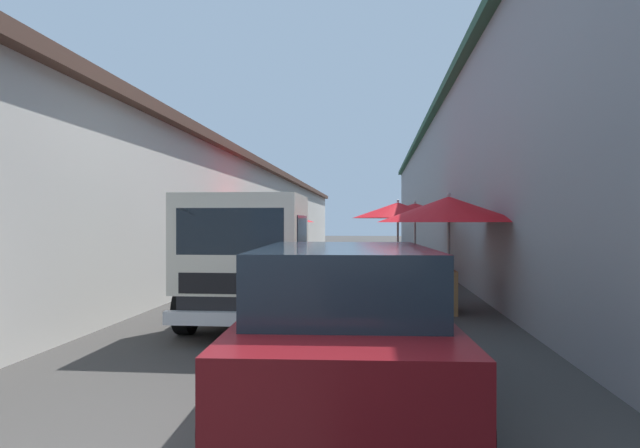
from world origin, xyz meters
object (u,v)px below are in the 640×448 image
object	(u,v)px
fruit_stall_near_left	(448,218)
fruit_stall_mid_lane	(398,219)
vendor_in_shade	(285,252)
plastic_stool	(413,317)
hatchback_car	(344,321)
fruit_stall_far_left	(269,221)
delivery_truck	(254,262)
fruit_stall_far_right	(414,220)
parked_scooter	(292,256)
vendor_by_crates	(274,245)

from	to	relation	value
fruit_stall_near_left	fruit_stall_mid_lane	bearing A→B (deg)	11.94
vendor_in_shade	plastic_stool	bearing A→B (deg)	-148.81
fruit_stall_mid_lane	hatchback_car	size ratio (longest dim) A/B	0.61
fruit_stall_far_left	delivery_truck	size ratio (longest dim) A/B	0.52
fruit_stall_far_right	hatchback_car	world-z (taller)	fruit_stall_far_right
delivery_truck	plastic_stool	xyz separation A→B (m)	(-0.72, -2.50, -0.71)
hatchback_car	delivery_truck	distance (m)	3.62
vendor_in_shade	parked_scooter	xyz separation A→B (m)	(6.34, 0.89, -0.54)
hatchback_car	delivery_truck	xyz separation A→B (m)	(3.21, 1.66, 0.30)
vendor_by_crates	hatchback_car	bearing A→B (deg)	-165.21
fruit_stall_near_left	delivery_truck	distance (m)	3.83
delivery_truck	vendor_by_crates	world-z (taller)	delivery_truck
fruit_stall_far_left	hatchback_car	world-z (taller)	fruit_stall_far_left
fruit_stall_mid_lane	plastic_stool	size ratio (longest dim) A/B	5.57
fruit_stall_near_left	plastic_stool	xyz separation A→B (m)	(-2.47, 0.83, -1.43)
fruit_stall_near_left	hatchback_car	size ratio (longest dim) A/B	0.68
parked_scooter	fruit_stall_far_right	bearing A→B (deg)	-118.45
fruit_stall_mid_lane	vendor_by_crates	xyz separation A→B (m)	(2.11, 3.73, -0.81)
delivery_truck	fruit_stall_mid_lane	bearing A→B (deg)	-25.32
hatchback_car	vendor_by_crates	bearing A→B (deg)	14.79
fruit_stall_near_left	fruit_stall_far_left	bearing A→B (deg)	44.65
delivery_truck	vendor_by_crates	distance (m)	7.61
fruit_stall_near_left	plastic_stool	bearing A→B (deg)	161.46
fruit_stall_mid_lane	fruit_stall_far_left	bearing A→B (deg)	77.64
delivery_truck	parked_scooter	distance (m)	10.03
hatchback_car	delivery_truck	size ratio (longest dim) A/B	0.81
delivery_truck	parked_scooter	bearing A→B (deg)	5.84
vendor_in_shade	parked_scooter	bearing A→B (deg)	8.03
fruit_stall_mid_lane	plastic_stool	distance (m)	6.29
parked_scooter	fruit_stall_near_left	bearing A→B (deg)	-152.06
fruit_stall_mid_lane	plastic_stool	bearing A→B (deg)	179.46
fruit_stall_mid_lane	parked_scooter	bearing A→B (deg)	38.18
fruit_stall_far_right	delivery_truck	xyz separation A→B (m)	(-7.68, 3.17, -0.72)
parked_scooter	plastic_stool	xyz separation A→B (m)	(-10.67, -3.52, -0.12)
delivery_truck	vendor_in_shade	size ratio (longest dim) A/B	2.93
fruit_stall_mid_lane	vendor_by_crates	bearing A→B (deg)	60.49
fruit_stall_far_right	fruit_stall_near_left	world-z (taller)	fruit_stall_far_right
fruit_stall_near_left	hatchback_car	bearing A→B (deg)	161.42
fruit_stall_near_left	parked_scooter	world-z (taller)	fruit_stall_near_left
fruit_stall_near_left	hatchback_car	distance (m)	5.33
fruit_stall_near_left	delivery_truck	xyz separation A→B (m)	(-1.76, 3.33, -0.72)
fruit_stall_mid_lane	vendor_in_shade	xyz separation A→B (m)	(-1.79, 2.68, -0.78)
fruit_stall_far_left	vendor_in_shade	distance (m)	2.84
fruit_stall_far_right	parked_scooter	size ratio (longest dim) A/B	1.38
fruit_stall_far_left	fruit_stall_mid_lane	world-z (taller)	fruit_stall_mid_lane
fruit_stall_far_right	delivery_truck	distance (m)	8.34
fruit_stall_far_right	delivery_truck	world-z (taller)	fruit_stall_far_right
fruit_stall_far_left	hatchback_car	distance (m)	9.84
fruit_stall_mid_lane	delivery_truck	bearing A→B (deg)	154.68
fruit_stall_near_left	vendor_in_shade	world-z (taller)	fruit_stall_near_left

